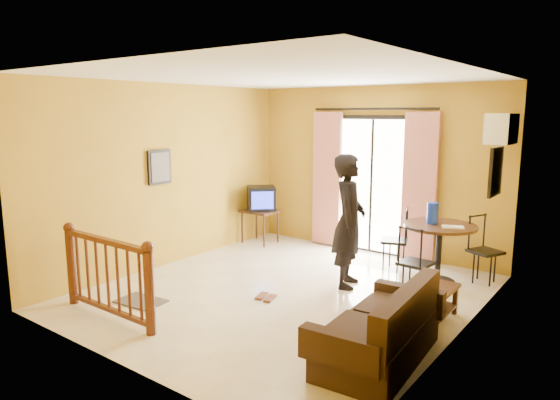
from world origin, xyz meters
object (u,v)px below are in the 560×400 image
Objects in this scene: dining_table at (439,236)px; sofa at (383,333)px; standing_person at (349,221)px; television at (261,198)px; coffee_table at (428,300)px.

dining_table is 0.60× the size of sofa.
sofa is 0.91× the size of standing_person.
coffee_table is (3.72, -1.56, -0.58)m from television.
television reaches higher than dining_table.
dining_table is at bearing 105.51° from coffee_table.
sofa reaches higher than coffee_table.
coffee_table is 0.46× the size of standing_person.
standing_person reaches higher than sofa.
standing_person is (-1.33, 1.68, 0.62)m from sofa.
standing_person reaches higher than coffee_table.
coffee_table is 1.56m from standing_person.
dining_table is 1.19× the size of coffee_table.
sofa is at bearing -81.54° from dining_table.
dining_table is 1.48m from coffee_table.
coffee_table is (0.38, -1.37, -0.41)m from dining_table.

